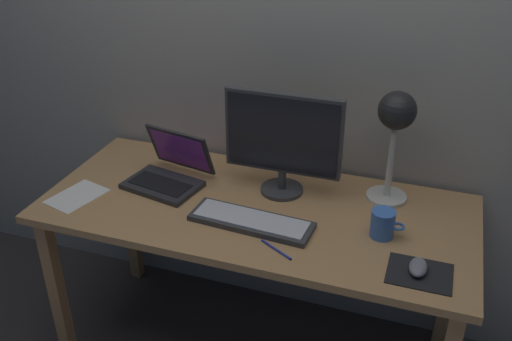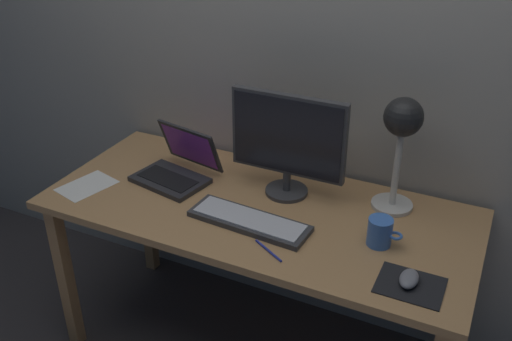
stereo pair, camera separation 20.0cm
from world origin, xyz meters
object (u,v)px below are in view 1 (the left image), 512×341
at_px(keyboard_main, 251,221).
at_px(coffee_mug, 383,224).
at_px(laptop, 171,168).
at_px(mouse, 418,267).
at_px(pen, 276,249).
at_px(desk_lamp, 396,123).
at_px(monitor, 283,139).

distance_m(keyboard_main, coffee_mug, 0.45).
height_order(laptop, coffee_mug, laptop).
xyz_separation_m(mouse, pen, (-0.45, -0.04, -0.02)).
distance_m(keyboard_main, laptop, 0.45).
distance_m(mouse, pen, 0.45).
xyz_separation_m(laptop, desk_lamp, (0.83, 0.14, 0.25)).
relative_size(laptop, coffee_mug, 2.80).
distance_m(desk_lamp, coffee_mug, 0.36).
bearing_deg(monitor, keyboard_main, -98.38).
bearing_deg(monitor, pen, -75.99).
relative_size(keyboard_main, mouse, 4.67).
relative_size(keyboard_main, laptop, 1.36).
xyz_separation_m(monitor, pen, (0.09, -0.37, -0.22)).
distance_m(monitor, desk_lamp, 0.41).
bearing_deg(pen, monitor, 104.01).
distance_m(laptop, coffee_mug, 0.86).
relative_size(desk_lamp, coffee_mug, 3.66).
xyz_separation_m(laptop, pen, (0.53, -0.31, -0.05)).
bearing_deg(mouse, coffee_mug, 129.63).
bearing_deg(laptop, mouse, -15.45).
xyz_separation_m(keyboard_main, pen, (0.13, -0.12, -0.01)).
distance_m(monitor, keyboard_main, 0.33).
height_order(coffee_mug, pen, coffee_mug).
height_order(monitor, mouse, monitor).
bearing_deg(keyboard_main, monitor, 81.62).
xyz_separation_m(monitor, coffee_mug, (0.41, -0.17, -0.18)).
relative_size(mouse, coffee_mug, 0.82).
distance_m(keyboard_main, mouse, 0.59).
distance_m(laptop, desk_lamp, 0.88).
xyz_separation_m(coffee_mug, pen, (-0.32, -0.20, -0.05)).
bearing_deg(keyboard_main, mouse, -8.32).
relative_size(monitor, laptop, 1.35).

